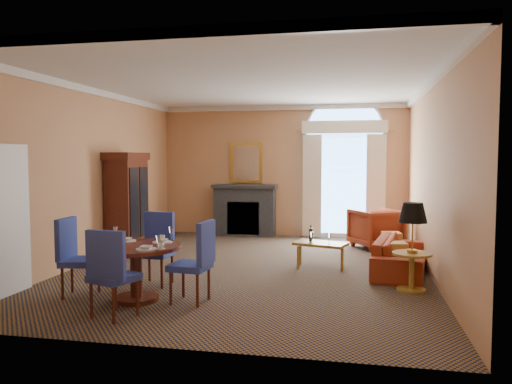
% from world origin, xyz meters
% --- Properties ---
extents(ground, '(7.50, 7.50, 0.00)m').
position_xyz_m(ground, '(0.00, 0.00, 0.00)').
color(ground, '#111A37').
rests_on(ground, ground).
extents(room_envelope, '(6.04, 7.52, 3.45)m').
position_xyz_m(room_envelope, '(-0.03, 0.67, 2.51)').
color(room_envelope, tan).
rests_on(room_envelope, ground).
extents(armoire, '(0.58, 1.03, 2.03)m').
position_xyz_m(armoire, '(-2.72, 0.85, 0.98)').
color(armoire, '#40180E').
rests_on(armoire, ground).
extents(dining_table, '(1.20, 1.20, 0.96)m').
position_xyz_m(dining_table, '(-1.09, -2.24, 0.56)').
color(dining_table, '#40180E').
rests_on(dining_table, ground).
extents(dining_chair_north, '(0.52, 0.53, 1.09)m').
position_xyz_m(dining_chair_north, '(-1.18, -1.30, 0.62)').
color(dining_chair_north, '#263797').
rests_on(dining_chair_north, ground).
extents(dining_chair_south, '(0.62, 0.62, 1.09)m').
position_xyz_m(dining_chair_south, '(-1.04, -3.05, 0.62)').
color(dining_chair_south, '#263797').
rests_on(dining_chair_south, ground).
extents(dining_chair_east, '(0.55, 0.53, 1.09)m').
position_xyz_m(dining_chair_east, '(-0.25, -2.16, 0.62)').
color(dining_chair_east, '#263797').
rests_on(dining_chair_east, ground).
extents(dining_chair_west, '(0.58, 0.58, 1.09)m').
position_xyz_m(dining_chair_west, '(-2.05, -2.18, 0.62)').
color(dining_chair_west, '#263797').
rests_on(dining_chair_west, ground).
extents(sofa, '(1.10, 2.09, 0.58)m').
position_xyz_m(sofa, '(2.55, 0.16, 0.29)').
color(sofa, '#9C361C').
rests_on(sofa, ground).
extents(armchair, '(1.25, 1.26, 0.84)m').
position_xyz_m(armchair, '(2.21, 2.45, 0.42)').
color(armchair, '#9C361C').
rests_on(armchair, ground).
extents(coffee_table, '(0.99, 0.73, 0.75)m').
position_xyz_m(coffee_table, '(1.19, 0.27, 0.42)').
color(coffee_table, '#AC8933').
rests_on(coffee_table, ground).
extents(side_table, '(0.56, 0.56, 1.26)m').
position_xyz_m(side_table, '(2.60, -1.00, 0.82)').
color(side_table, '#AC8933').
rests_on(side_table, ground).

